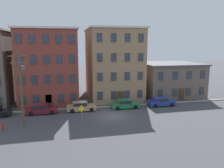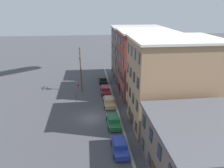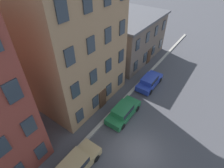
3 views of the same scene
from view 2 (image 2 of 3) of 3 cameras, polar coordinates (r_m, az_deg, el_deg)
ground_plane at (r=35.94m, az=-5.41°, el=-8.78°), size 200.00×200.00×0.00m
kerb_strip at (r=36.22m, az=1.79°, el=-8.30°), size 56.00×0.36×0.16m
apartment_corner at (r=53.60m, az=6.40°, el=8.11°), size 8.76×11.73×12.44m
apartment_midblock at (r=43.62m, az=8.63°, el=5.41°), size 10.20×10.53×12.75m
apartment_far at (r=33.15m, az=15.37°, el=0.39°), size 9.86×12.34×13.04m
apartment_annex at (r=25.08m, az=22.47°, el=-15.85°), size 11.60×10.55×6.44m
car_black at (r=50.92m, az=-2.35°, el=1.15°), size 4.40×1.92×1.43m
car_maroon at (r=44.93m, az=-1.71°, el=-1.50°), size 4.40×1.92×1.43m
car_tan at (r=39.63m, az=-0.79°, el=-4.58°), size 4.40×1.92×1.43m
car_green at (r=33.47m, az=0.37°, el=-9.55°), size 4.40×1.92×1.43m
car_blue at (r=28.25m, az=2.04°, el=-15.83°), size 4.40×1.92×1.43m
caution_sign at (r=39.43m, az=-9.43°, el=-3.40°), size 1.02×0.08×2.61m
utility_pole at (r=44.90m, az=-8.20°, el=4.31°), size 2.40×0.44×9.29m
fire_hydrant at (r=48.49m, az=-8.83°, el=-0.41°), size 0.24×0.34×0.96m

